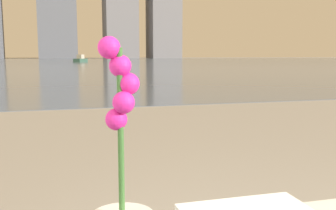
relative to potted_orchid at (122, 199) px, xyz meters
name	(u,v)px	position (x,y,z in m)	size (l,w,h in m)	color
potted_orchid	(122,199)	(0.00, 0.00, 0.00)	(0.13, 0.13, 0.44)	silver
harbor_water	(70,61)	(0.52, 61.18, -0.68)	(180.00, 110.00, 0.01)	slate
harbor_boat_0	(81,59)	(1.88, 53.09, -0.30)	(2.09, 2.95, 1.05)	#335647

